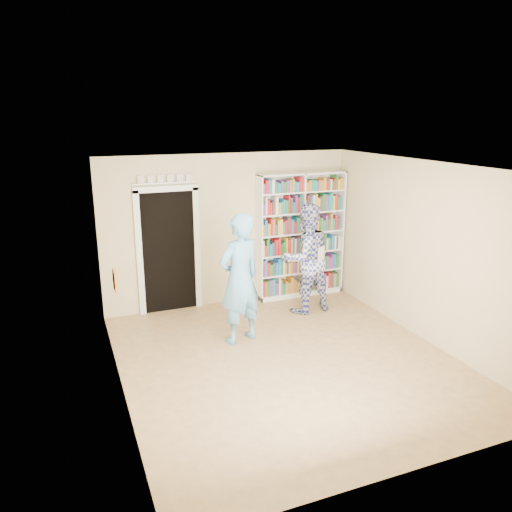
{
  "coord_description": "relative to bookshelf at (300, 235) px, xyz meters",
  "views": [
    {
      "loc": [
        -2.76,
        -5.73,
        3.34
      ],
      "look_at": [
        -0.12,
        0.9,
        1.3
      ],
      "focal_mm": 35.0,
      "sensor_mm": 36.0,
      "label": 1
    }
  ],
  "objects": [
    {
      "name": "floor",
      "position": [
        -1.35,
        -2.34,
        -1.17
      ],
      "size": [
        5.0,
        5.0,
        0.0
      ],
      "primitive_type": "plane",
      "color": "olive",
      "rests_on": "ground"
    },
    {
      "name": "ceiling",
      "position": [
        -1.35,
        -2.34,
        1.53
      ],
      "size": [
        5.0,
        5.0,
        0.0
      ],
      "primitive_type": "plane",
      "rotation": [
        3.14,
        0.0,
        0.0
      ],
      "color": "white",
      "rests_on": "wall_back"
    },
    {
      "name": "wall_back",
      "position": [
        -1.35,
        0.16,
        0.18
      ],
      "size": [
        4.5,
        0.0,
        4.5
      ],
      "primitive_type": "plane",
      "rotation": [
        1.57,
        0.0,
        0.0
      ],
      "color": "beige",
      "rests_on": "floor"
    },
    {
      "name": "wall_left",
      "position": [
        -3.6,
        -2.34,
        0.18
      ],
      "size": [
        0.0,
        5.0,
        5.0
      ],
      "primitive_type": "plane",
      "rotation": [
        1.57,
        0.0,
        1.57
      ],
      "color": "beige",
      "rests_on": "floor"
    },
    {
      "name": "wall_right",
      "position": [
        0.9,
        -2.34,
        0.18
      ],
      "size": [
        0.0,
        5.0,
        5.0
      ],
      "primitive_type": "plane",
      "rotation": [
        1.57,
        0.0,
        -1.57
      ],
      "color": "beige",
      "rests_on": "floor"
    },
    {
      "name": "bookshelf",
      "position": [
        0.0,
        0.0,
        0.0
      ],
      "size": [
        1.69,
        0.32,
        2.32
      ],
      "rotation": [
        0.0,
        0.0,
        -0.18
      ],
      "color": "white",
      "rests_on": "floor"
    },
    {
      "name": "doorway",
      "position": [
        -2.45,
        0.13,
        0.01
      ],
      "size": [
        1.1,
        0.08,
        2.43
      ],
      "color": "black",
      "rests_on": "floor"
    },
    {
      "name": "wall_art",
      "position": [
        -3.58,
        -2.14,
        0.23
      ],
      "size": [
        0.03,
        0.25,
        0.25
      ],
      "primitive_type": "cube",
      "color": "brown",
      "rests_on": "wall_left"
    },
    {
      "name": "man_blue",
      "position": [
        -1.74,
        -1.49,
        -0.18
      ],
      "size": [
        0.84,
        0.68,
        1.98
      ],
      "primitive_type": "imported",
      "rotation": [
        0.0,
        0.0,
        3.47
      ],
      "color": "#5FA3D4",
      "rests_on": "floor"
    },
    {
      "name": "man_plaid",
      "position": [
        -0.28,
        -0.77,
        -0.22
      ],
      "size": [
        0.99,
        0.81,
        1.91
      ],
      "primitive_type": "imported",
      "rotation": [
        0.0,
        0.0,
        3.24
      ],
      "color": "navy",
      "rests_on": "floor"
    },
    {
      "name": "paper_sheet",
      "position": [
        -0.13,
        -1.03,
        -0.12
      ],
      "size": [
        0.19,
        0.13,
        0.31
      ],
      "primitive_type": "cube",
      "rotation": [
        0.0,
        0.0,
        0.6
      ],
      "color": "white",
      "rests_on": "man_plaid"
    }
  ]
}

